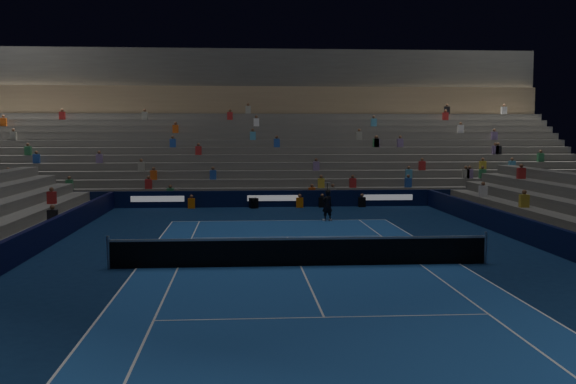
{
  "coord_description": "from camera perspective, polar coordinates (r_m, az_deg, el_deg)",
  "views": [
    {
      "loc": [
        -2.02,
        -22.37,
        4.49
      ],
      "look_at": [
        0.0,
        6.0,
        2.0
      ],
      "focal_mm": 41.98,
      "sensor_mm": 36.0,
      "label": 1
    }
  ],
  "objects": [
    {
      "name": "ground",
      "position": [
        22.9,
        1.07,
        -6.3
      ],
      "size": [
        90.0,
        90.0,
        0.0
      ],
      "primitive_type": "plane",
      "color": "#0B2247",
      "rests_on": "ground"
    },
    {
      "name": "court_surface",
      "position": [
        22.9,
        1.07,
        -6.29
      ],
      "size": [
        10.97,
        23.77,
        0.01
      ],
      "primitive_type": "cube",
      "color": "#1B4B96",
      "rests_on": "ground"
    },
    {
      "name": "sponsor_barrier_far",
      "position": [
        41.11,
        -1.24,
        -0.57
      ],
      "size": [
        44.0,
        0.25,
        1.0
      ],
      "primitive_type": "cube",
      "color": "black",
      "rests_on": "ground"
    },
    {
      "name": "sponsor_barrier_west",
      "position": [
        23.98,
        -22.78,
        -4.97
      ],
      "size": [
        0.25,
        37.0,
        1.0
      ],
      "primitive_type": "cube",
      "color": "black",
      "rests_on": "ground"
    },
    {
      "name": "grandstand_main",
      "position": [
        50.32,
        -1.77,
        3.73
      ],
      "size": [
        44.0,
        15.2,
        11.2
      ],
      "color": "#5F5F5B",
      "rests_on": "ground"
    },
    {
      "name": "tennis_net",
      "position": [
        22.81,
        1.07,
        -5.06
      ],
      "size": [
        12.9,
        0.1,
        1.1
      ],
      "color": "#B2B2B7",
      "rests_on": "ground"
    },
    {
      "name": "tennis_player",
      "position": [
        34.5,
        3.34,
        -1.15
      ],
      "size": [
        0.68,
        0.56,
        1.6
      ],
      "primitive_type": "imported",
      "rotation": [
        0.0,
        0.0,
        3.49
      ],
      "color": "black",
      "rests_on": "ground"
    },
    {
      "name": "broadcast_camera",
      "position": [
        40.46,
        -2.93,
        -0.93
      ],
      "size": [
        0.58,
        0.97,
        0.6
      ],
      "color": "black",
      "rests_on": "ground"
    }
  ]
}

